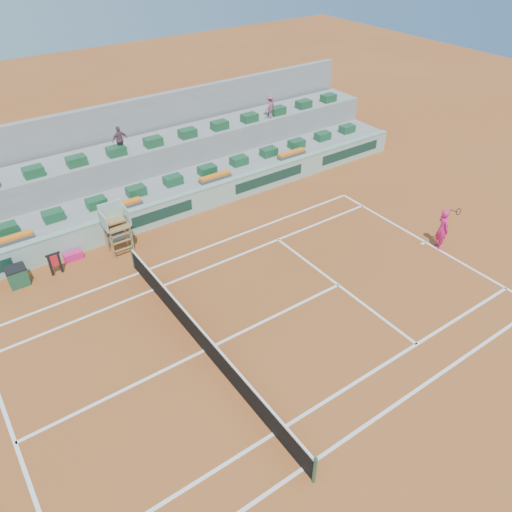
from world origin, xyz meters
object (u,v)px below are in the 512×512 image
at_px(player_bag, 73,256).
at_px(umpire_chair, 115,222).
at_px(drink_cooler_a, 17,276).
at_px(tennis_player, 443,229).

xyz_separation_m(player_bag, umpire_chair, (1.93, -0.57, 1.36)).
distance_m(umpire_chair, drink_cooler_a, 4.50).
distance_m(umpire_chair, tennis_player, 14.51).
bearing_deg(umpire_chair, drink_cooler_a, 178.41).
distance_m(drink_cooler_a, tennis_player, 18.34).
distance_m(player_bag, tennis_player, 16.46).
height_order(player_bag, umpire_chair, umpire_chair).
xyz_separation_m(umpire_chair, tennis_player, (12.05, -8.06, -0.56)).
relative_size(player_bag, tennis_player, 0.36).
height_order(player_bag, drink_cooler_a, drink_cooler_a).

